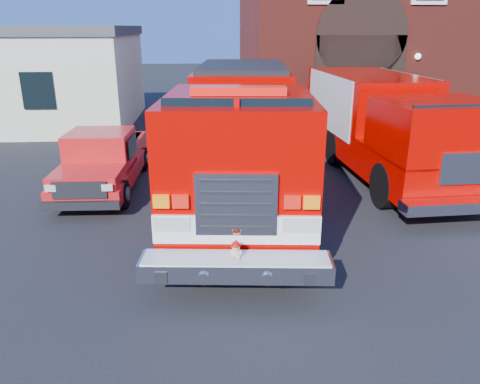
{
  "coord_description": "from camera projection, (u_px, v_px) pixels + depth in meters",
  "views": [
    {
      "loc": [
        -0.63,
        -9.68,
        4.32
      ],
      "look_at": [
        0.0,
        -1.2,
        1.3
      ],
      "focal_mm": 35.0,
      "sensor_mm": 36.0,
      "label": 1
    }
  ],
  "objects": [
    {
      "name": "ground",
      "position": [
        236.0,
        228.0,
        10.59
      ],
      "size": [
        100.0,
        100.0,
        0.0
      ],
      "primitive_type": "plane",
      "color": "black",
      "rests_on": "ground"
    },
    {
      "name": "parking_stripe_mid",
      "position": [
        432.0,
        171.0,
        14.8
      ],
      "size": [
        0.12,
        3.0,
        0.01
      ],
      "primitive_type": "cube",
      "color": "yellow",
      "rests_on": "ground"
    },
    {
      "name": "parking_stripe_far",
      "position": [
        395.0,
        148.0,
        17.62
      ],
      "size": [
        0.12,
        3.0,
        0.01
      ],
      "primitive_type": "cube",
      "color": "yellow",
      "rests_on": "ground"
    },
    {
      "name": "fire_station",
      "position": [
        399.0,
        28.0,
        22.94
      ],
      "size": [
        15.2,
        10.2,
        8.45
      ],
      "color": "maroon",
      "rests_on": "ground"
    },
    {
      "name": "side_building",
      "position": [
        22.0,
        75.0,
        21.43
      ],
      "size": [
        10.2,
        8.2,
        4.35
      ],
      "color": "#E7E9C4",
      "rests_on": "ground"
    },
    {
      "name": "fire_engine",
      "position": [
        241.0,
        133.0,
        12.23
      ],
      "size": [
        3.91,
        10.85,
        3.27
      ],
      "color": "black",
      "rests_on": "ground"
    },
    {
      "name": "pickup_truck",
      "position": [
        104.0,
        161.0,
        13.05
      ],
      "size": [
        1.98,
        5.11,
        1.66
      ],
      "color": "black",
      "rests_on": "ground"
    },
    {
      "name": "secondary_truck",
      "position": [
        384.0,
        122.0,
        14.24
      ],
      "size": [
        3.16,
        8.95,
        2.86
      ],
      "color": "black",
      "rests_on": "ground"
    }
  ]
}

